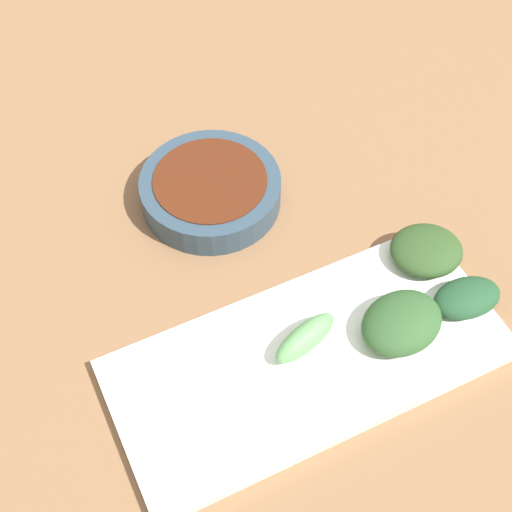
% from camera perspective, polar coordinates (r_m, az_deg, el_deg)
% --- Properties ---
extents(tabletop, '(2.10, 2.10, 0.02)m').
position_cam_1_polar(tabletop, '(0.68, 1.53, -2.96)').
color(tabletop, brown).
rests_on(tabletop, ground).
extents(sauce_bowl, '(0.14, 0.14, 0.03)m').
position_cam_1_polar(sauce_bowl, '(0.73, -3.52, 5.17)').
color(sauce_bowl, '#2E4251').
rests_on(sauce_bowl, tabletop).
extents(serving_plate, '(0.15, 0.34, 0.01)m').
position_cam_1_polar(serving_plate, '(0.63, 4.07, -7.93)').
color(serving_plate, white).
rests_on(serving_plate, tabletop).
extents(broccoli_leafy_0, '(0.07, 0.08, 0.03)m').
position_cam_1_polar(broccoli_leafy_0, '(0.64, 11.18, -5.08)').
color(broccoli_leafy_0, '#2D5229').
rests_on(broccoli_leafy_0, serving_plate).
extents(broccoli_stalk_1, '(0.04, 0.07, 0.02)m').
position_cam_1_polar(broccoli_stalk_1, '(0.62, 3.82, -6.31)').
color(broccoli_stalk_1, '#609E5B').
rests_on(broccoli_stalk_1, serving_plate).
extents(broccoli_leafy_2, '(0.08, 0.08, 0.02)m').
position_cam_1_polar(broccoli_leafy_2, '(0.69, 13.01, 0.43)').
color(broccoli_leafy_2, '#2C4921').
rests_on(broccoli_leafy_2, serving_plate).
extents(broccoli_leafy_3, '(0.05, 0.07, 0.02)m').
position_cam_1_polar(broccoli_leafy_3, '(0.67, 15.96, -3.11)').
color(broccoli_leafy_3, '#204829').
rests_on(broccoli_leafy_3, serving_plate).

